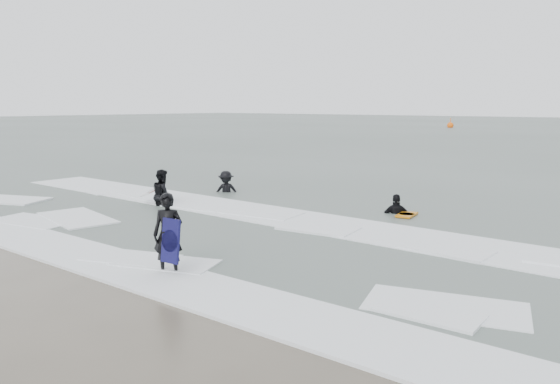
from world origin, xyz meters
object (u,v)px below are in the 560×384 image
Objects in this scene: surfer_centre at (169,275)px; surfer_wading at (163,206)px; surfer_right_near at (396,215)px; surfer_breaker at (226,194)px; buoy at (450,125)px.

surfer_wading is at bearing 112.73° from surfer_centre.
surfer_centre is 1.00× the size of surfer_right_near.
surfer_wading is 8.49m from surfer_right_near.
surfer_breaker is 0.97× the size of surfer_right_near.
surfer_centre is at bearing 175.99° from surfer_wading.
buoy reaches higher than surfer_wading.
surfer_centre is 1.02× the size of surfer_breaker.
buoy is at bearing -100.53° from surfer_right_near.
surfer_right_near is 72.46m from buoy.
surfer_wading reaches higher than surfer_centre.
buoy is (-17.57, 68.37, 0.42)m from surfer_breaker.
surfer_breaker is (-0.21, 3.54, 0.00)m from surfer_wading.
buoy is at bearing -41.91° from surfer_wading.
surfer_right_near is at bearing -69.59° from buoy.
buoy reaches higher than surfer_right_near.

